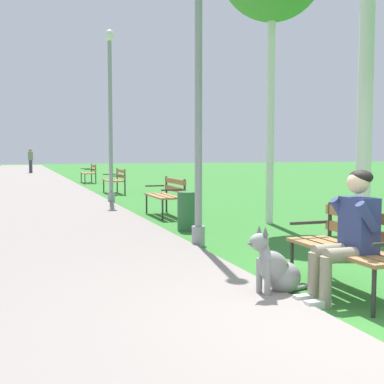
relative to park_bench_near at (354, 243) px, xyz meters
The scene contains 12 objects.
ground_plane 1.11m from the park_bench_near, 114.31° to the right, with size 120.00×120.00×0.00m, color #33752D.
paved_path 23.26m from the park_bench_near, 96.57° to the left, with size 3.98×60.00×0.04m, color gray.
park_bench_near is the anchor object (origin of this frame).
park_bench_mid 6.61m from the park_bench_near, 90.24° to the left, with size 0.55×1.50×0.85m.
park_bench_far 13.16m from the park_bench_near, 89.86° to the left, with size 0.55×1.50×0.85m.
park_bench_furthest 19.57m from the park_bench_near, 89.99° to the left, with size 0.55×1.50×0.85m.
person_seated_on_near_bench 0.33m from the park_bench_near, 136.08° to the right, with size 0.74×0.49×1.25m.
dog_grey 0.82m from the park_bench_near, 164.98° to the left, with size 0.82×0.39×0.71m.
lamp_post_near 3.60m from the park_bench_near, 101.07° to the left, with size 0.24×0.24×4.72m.
lamp_post_mid 10.26m from the park_bench_near, 93.78° to the left, with size 0.24×0.24×4.76m.
litter_bin 4.50m from the park_bench_near, 93.32° to the left, with size 0.36×0.36×0.70m, color #2D6638.
pedestrian_distant 31.61m from the park_bench_near, 94.13° to the left, with size 0.32×0.22×1.65m.
Camera 1 is at (-2.75, -3.36, 1.42)m, focal length 48.04 mm.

